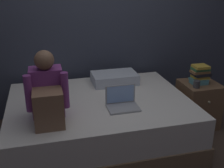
% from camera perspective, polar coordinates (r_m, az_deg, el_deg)
% --- Properties ---
extents(ground_plane, '(8.00, 8.00, 0.00)m').
position_cam_1_polar(ground_plane, '(3.10, 2.40, -14.19)').
color(ground_plane, '#47382D').
extents(wall_back, '(5.60, 0.10, 2.70)m').
position_cam_1_polar(wall_back, '(3.72, -2.74, 14.33)').
color(wall_back, '#383D4C').
rests_on(wall_back, ground_plane).
extents(bed, '(2.00, 1.50, 0.54)m').
position_cam_1_polar(bed, '(3.17, -2.60, -7.71)').
color(bed, '#7A6047').
rests_on(bed, ground_plane).
extents(nightstand, '(0.44, 0.46, 0.58)m').
position_cam_1_polar(nightstand, '(3.68, 17.37, -4.01)').
color(nightstand, brown).
rests_on(nightstand, ground_plane).
extents(person_sitting, '(0.39, 0.44, 0.66)m').
position_cam_1_polar(person_sitting, '(2.60, -13.25, -2.18)').
color(person_sitting, '#75337A').
rests_on(person_sitting, bed).
extents(laptop, '(0.32, 0.23, 0.22)m').
position_cam_1_polar(laptop, '(2.85, 2.09, -3.79)').
color(laptop, '#9EA0A5').
rests_on(laptop, bed).
extents(pillow, '(0.56, 0.36, 0.13)m').
position_cam_1_polar(pillow, '(3.49, 0.51, 1.23)').
color(pillow, silver).
rests_on(pillow, bed).
extents(book_stack, '(0.23, 0.17, 0.24)m').
position_cam_1_polar(book_stack, '(3.52, 17.77, 1.90)').
color(book_stack, teal).
rests_on(book_stack, nightstand).
extents(mug, '(0.08, 0.08, 0.09)m').
position_cam_1_polar(mug, '(3.39, 17.13, -0.03)').
color(mug, '#3D3D42').
rests_on(mug, nightstand).
extents(clothes_pile, '(0.32, 0.19, 0.12)m').
position_cam_1_polar(clothes_pile, '(3.47, 2.97, 0.89)').
color(clothes_pile, '#4C6B56').
rests_on(clothes_pile, bed).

